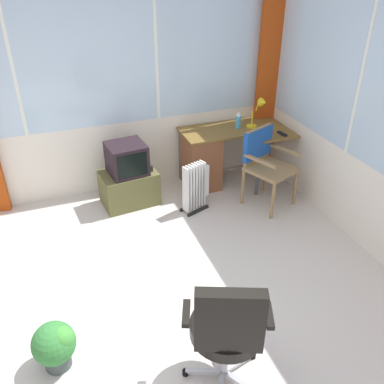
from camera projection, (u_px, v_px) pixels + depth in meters
ground at (156, 331)px, 3.44m from camera, size 5.62×5.79×0.06m
north_window_panel at (91, 84)px, 4.68m from camera, size 4.62×0.07×2.72m
curtain_corner at (270, 73)px, 5.25m from camera, size 0.33×0.10×2.62m
desk at (206, 157)px, 5.28m from camera, size 1.31×0.80×0.73m
desk_lamp at (260, 108)px, 5.10m from camera, size 0.23×0.20×0.39m
tv_remote at (282, 134)px, 5.03m from camera, size 0.06×0.15×0.02m
spray_bottle at (238, 120)px, 5.17m from camera, size 0.06×0.06×0.22m
wooden_armchair at (264, 156)px, 4.84m from camera, size 0.63×0.63×0.92m
office_chair at (228, 328)px, 2.68m from camera, size 0.63×0.60×1.01m
tv_on_stand at (129, 178)px, 4.91m from camera, size 0.68×0.51×0.77m
space_heater at (196, 187)px, 4.81m from camera, size 0.37×0.27×0.60m
potted_plant at (55, 344)px, 3.01m from camera, size 0.32×0.32×0.40m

